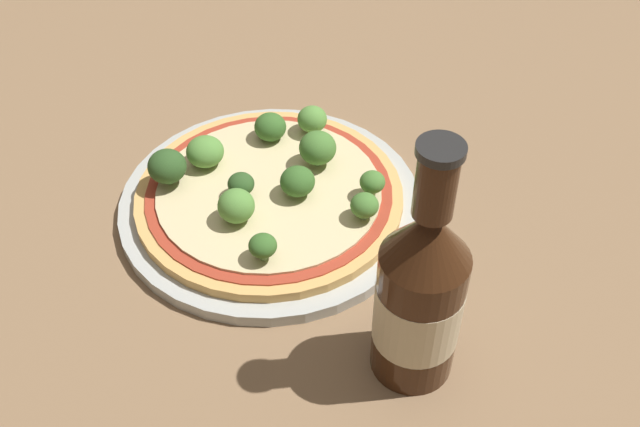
% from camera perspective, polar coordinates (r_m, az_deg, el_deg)
% --- Properties ---
extents(ground_plane, '(3.00, 3.00, 0.00)m').
position_cam_1_polar(ground_plane, '(0.73, -3.75, 1.29)').
color(ground_plane, '#846647').
extents(plate, '(0.28, 0.28, 0.01)m').
position_cam_1_polar(plate, '(0.71, -3.79, 0.79)').
color(plate, '#B2B7B2').
rests_on(plate, ground_plane).
extents(pizza, '(0.25, 0.25, 0.01)m').
position_cam_1_polar(pizza, '(0.70, -3.88, 1.48)').
color(pizza, tan).
rests_on(pizza, plate).
extents(broccoli_floret_0, '(0.02, 0.02, 0.03)m').
position_cam_1_polar(broccoli_floret_0, '(0.68, 4.01, 2.38)').
color(broccoli_floret_0, '#7A9E5B').
rests_on(broccoli_floret_0, pizza).
extents(broccoli_floret_1, '(0.03, 0.03, 0.03)m').
position_cam_1_polar(broccoli_floret_1, '(0.68, -1.77, 2.43)').
color(broccoli_floret_1, '#7A9E5B').
rests_on(broccoli_floret_1, pizza).
extents(broccoli_floret_2, '(0.04, 0.04, 0.03)m').
position_cam_1_polar(broccoli_floret_2, '(0.72, -8.75, 4.68)').
color(broccoli_floret_2, '#7A9E5B').
rests_on(broccoli_floret_2, pizza).
extents(broccoli_floret_3, '(0.02, 0.02, 0.02)m').
position_cam_1_polar(broccoli_floret_3, '(0.68, -6.23, 2.36)').
color(broccoli_floret_3, '#7A9E5B').
rests_on(broccoli_floret_3, pizza).
extents(broccoli_floret_4, '(0.03, 0.03, 0.03)m').
position_cam_1_polar(broccoli_floret_4, '(0.66, -6.40, 0.58)').
color(broccoli_floret_4, '#7A9E5B').
rests_on(broccoli_floret_4, pizza).
extents(broccoli_floret_5, '(0.04, 0.04, 0.04)m').
position_cam_1_polar(broccoli_floret_5, '(0.71, -0.18, 5.01)').
color(broccoli_floret_5, '#7A9E5B').
rests_on(broccoli_floret_5, pizza).
extents(broccoli_floret_6, '(0.03, 0.03, 0.03)m').
position_cam_1_polar(broccoli_floret_6, '(0.75, -0.60, 7.19)').
color(broccoli_floret_6, '#7A9E5B').
rests_on(broccoli_floret_6, pizza).
extents(broccoli_floret_7, '(0.02, 0.02, 0.03)m').
position_cam_1_polar(broccoli_floret_7, '(0.62, -4.38, -2.48)').
color(broccoli_floret_7, '#7A9E5B').
rests_on(broccoli_floret_7, pizza).
extents(broccoli_floret_8, '(0.03, 0.03, 0.03)m').
position_cam_1_polar(broccoli_floret_8, '(0.66, 3.41, 0.61)').
color(broccoli_floret_8, '#7A9E5B').
rests_on(broccoli_floret_8, pizza).
extents(broccoli_floret_9, '(0.03, 0.03, 0.03)m').
position_cam_1_polar(broccoli_floret_9, '(0.75, -3.81, 6.60)').
color(broccoli_floret_9, '#7A9E5B').
rests_on(broccoli_floret_9, pizza).
extents(broccoli_floret_10, '(0.04, 0.04, 0.04)m').
position_cam_1_polar(broccoli_floret_10, '(0.70, -11.57, 3.53)').
color(broccoli_floret_10, '#7A9E5B').
rests_on(broccoli_floret_10, pizza).
extents(beer_bottle, '(0.06, 0.06, 0.22)m').
position_cam_1_polar(beer_bottle, '(0.54, 7.62, -6.14)').
color(beer_bottle, '#381E0F').
rests_on(beer_bottle, ground_plane).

